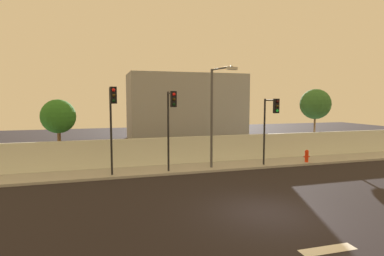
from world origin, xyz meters
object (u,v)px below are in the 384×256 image
at_px(traffic_light_center, 112,112).
at_px(street_lamp_curbside, 215,109).
at_px(fire_hydrant, 307,155).
at_px(traffic_light_right, 171,114).
at_px(roadside_tree_leftmost, 58,117).
at_px(roadside_tree_midleft, 315,104).
at_px(traffic_light_left, 271,117).

height_order(traffic_light_center, street_lamp_curbside, street_lamp_curbside).
bearing_deg(fire_hydrant, traffic_light_right, -177.35).
bearing_deg(roadside_tree_leftmost, fire_hydrant, -11.90).
bearing_deg(traffic_light_center, fire_hydrant, 2.06).
distance_m(street_lamp_curbside, fire_hydrant, 7.59).
relative_size(fire_hydrant, roadside_tree_midleft, 0.16).
distance_m(traffic_light_right, roadside_tree_leftmost, 7.56).
bearing_deg(fire_hydrant, traffic_light_left, -169.43).
relative_size(traffic_light_center, traffic_light_right, 1.04).
bearing_deg(roadside_tree_midleft, traffic_light_center, -166.57).
height_order(traffic_light_right, roadside_tree_leftmost, traffic_light_right).
distance_m(traffic_light_left, fire_hydrant, 4.29).
bearing_deg(traffic_light_center, roadside_tree_midleft, 13.43).
bearing_deg(fire_hydrant, roadside_tree_midleft, 46.36).
relative_size(traffic_light_right, roadside_tree_leftmost, 1.07).
xyz_separation_m(street_lamp_curbside, fire_hydrant, (6.83, 0.03, -3.30)).
bearing_deg(roadside_tree_leftmost, roadside_tree_midleft, 0.00).
relative_size(fire_hydrant, roadside_tree_leftmost, 0.19).
distance_m(fire_hydrant, roadside_tree_leftmost, 16.78).
xyz_separation_m(traffic_light_right, roadside_tree_midleft, (12.95, 3.86, 0.45)).
bearing_deg(roadside_tree_leftmost, traffic_light_right, -30.70).
bearing_deg(traffic_light_right, traffic_light_center, -179.67).
xyz_separation_m(traffic_light_center, street_lamp_curbside, (6.16, 0.43, 0.13)).
distance_m(traffic_light_right, roadside_tree_midleft, 13.52).
distance_m(traffic_light_left, roadside_tree_midleft, 7.67).
bearing_deg(roadside_tree_midleft, traffic_light_left, -148.25).
distance_m(traffic_light_center, traffic_light_right, 3.30).
distance_m(fire_hydrant, roadside_tree_midleft, 5.86).
bearing_deg(traffic_light_left, traffic_light_center, 179.19).
bearing_deg(roadside_tree_leftmost, traffic_light_center, -50.48).
bearing_deg(traffic_light_left, traffic_light_right, 178.62).
distance_m(roadside_tree_leftmost, roadside_tree_midleft, 19.46).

